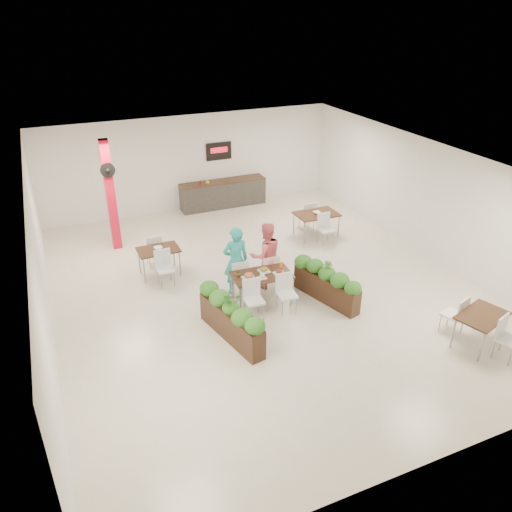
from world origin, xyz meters
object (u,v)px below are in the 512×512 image
(diner_man, at_px, (236,261))
(diner_woman, at_px, (266,255))
(planter_left, at_px, (231,317))
(side_table_c, at_px, (481,320))
(red_column, at_px, (110,195))
(planter_right, at_px, (326,282))
(side_table_a, at_px, (159,254))
(service_counter, at_px, (223,193))
(main_table, at_px, (261,279))
(side_table_b, at_px, (317,217))

(diner_man, distance_m, diner_woman, 0.80)
(planter_left, bearing_deg, diner_man, 65.48)
(diner_man, distance_m, side_table_c, 5.57)
(diner_woman, bearing_deg, red_column, -46.34)
(planter_right, bearing_deg, planter_left, -168.77)
(diner_woman, distance_m, planter_left, 2.38)
(planter_right, distance_m, side_table_a, 4.41)
(service_counter, bearing_deg, main_table, -101.83)
(service_counter, relative_size, planter_right, 1.55)
(side_table_b, relative_size, side_table_c, 0.97)
(side_table_b, bearing_deg, side_table_c, -85.76)
(diner_man, xyz_separation_m, side_table_b, (3.46, 2.13, -0.24))
(diner_man, xyz_separation_m, planter_left, (-0.79, -1.73, -0.35))
(diner_woman, relative_size, side_table_b, 1.06)
(red_column, bearing_deg, diner_woman, -50.50)
(service_counter, bearing_deg, diner_man, -106.87)
(diner_man, xyz_separation_m, planter_right, (1.85, -1.21, -0.38))
(side_table_a, bearing_deg, red_column, 109.15)
(service_counter, bearing_deg, side_table_b, -63.28)
(service_counter, distance_m, main_table, 6.41)
(side_table_b, bearing_deg, service_counter, 117.14)
(diner_man, relative_size, planter_left, 0.84)
(diner_woman, relative_size, planter_right, 0.89)
(red_column, xyz_separation_m, side_table_b, (5.75, -1.62, -1.01))
(service_counter, height_order, diner_woman, service_counter)
(planter_right, relative_size, side_table_c, 1.16)
(side_table_a, bearing_deg, side_table_b, 4.81)
(diner_man, relative_size, diner_woman, 1.02)
(red_column, bearing_deg, side_table_c, -51.54)
(main_table, xyz_separation_m, planter_left, (-1.18, -1.08, -0.10))
(diner_woman, distance_m, side_table_b, 3.42)
(planter_left, bearing_deg, side_table_c, -25.98)
(service_counter, xyz_separation_m, diner_man, (-1.70, -5.62, 0.39))
(red_column, relative_size, main_table, 1.88)
(service_counter, distance_m, side_table_c, 9.86)
(planter_left, xyz_separation_m, planter_right, (2.64, 0.52, -0.03))
(diner_man, bearing_deg, planter_left, 69.64)
(planter_right, xyz_separation_m, side_table_b, (1.61, 3.34, 0.13))
(service_counter, bearing_deg, side_table_a, -129.04)
(red_column, xyz_separation_m, main_table, (2.68, -4.41, -1.01))
(main_table, relative_size, planter_left, 0.81)
(planter_right, bearing_deg, main_table, 159.08)
(side_table_b, bearing_deg, red_column, 164.68)
(diner_man, relative_size, planter_right, 0.91)
(red_column, bearing_deg, service_counter, 25.00)
(service_counter, height_order, diner_man, service_counter)
(main_table, distance_m, planter_left, 1.60)
(diner_man, height_order, side_table_c, diner_man)
(diner_woman, height_order, side_table_c, diner_woman)
(planter_left, distance_m, side_table_b, 5.75)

